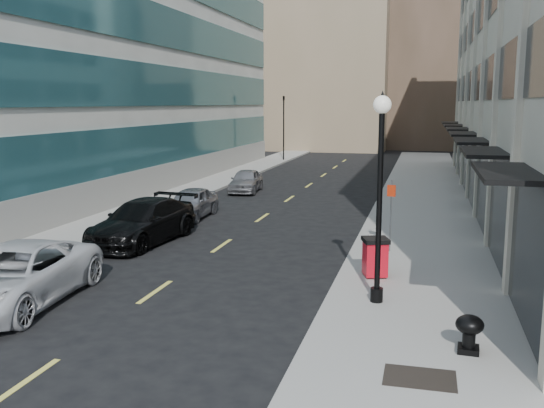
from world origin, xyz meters
The scene contains 18 objects.
sidewalk_right centered at (7.50, 20.00, 0.07)m, with size 5.00×80.00×0.15m, color gray.
sidewalk_left centered at (-6.50, 20.00, 0.07)m, with size 3.00×80.00×0.15m, color gray.
building_left centered at (-15.95, 27.00, 9.99)m, with size 16.14×46.00×20.00m.
skyline_tan_near centered at (-4.00, 68.00, 14.00)m, with size 14.00×18.00×28.00m, color #867158.
skyline_brown centered at (8.00, 72.00, 17.00)m, with size 12.00×16.00×34.00m, color brown.
skyline_tan_far centered at (-14.00, 78.00, 11.00)m, with size 12.00×14.00×22.00m, color #867158.
skyline_stone centered at (18.00, 66.00, 10.00)m, with size 10.00×14.00×20.00m, color beige.
grate_far centered at (7.60, 3.80, 0.15)m, with size 1.40×1.00×0.01m, color black.
road_centerline centered at (0.00, 17.00, 0.01)m, with size 0.15×68.20×0.01m.
traffic_signal centered at (-5.50, 48.00, 5.72)m, with size 0.66×0.66×6.98m.
car_white_van centered at (-3.20, 6.00, 0.82)m, with size 2.72×5.91×1.64m, color silver.
car_black_pickup centered at (-3.20, 13.76, 0.84)m, with size 2.36×5.80×1.68m, color black.
car_silver_sedan centered at (-3.32, 19.14, 0.73)m, with size 1.71×4.26×1.45m, color gray.
car_grey_sedan centered at (-3.20, 27.96, 0.71)m, with size 1.68×4.17×1.42m, color gray.
trash_bin centered at (6.15, 10.67, 0.81)m, with size 0.95×0.95×1.23m.
lamppost centered at (6.40, 8.27, 3.46)m, with size 0.47×0.47×5.64m.
sign_post centered at (6.40, 14.09, 1.81)m, with size 0.30×0.09×2.60m.
urn_planter centered at (8.60, 5.34, 0.66)m, with size 0.60×0.60×0.83m.
Camera 1 is at (7.53, -7.71, 5.48)m, focal length 40.00 mm.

